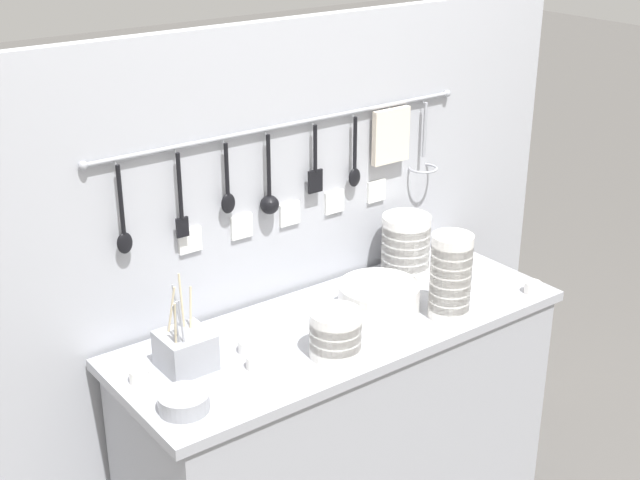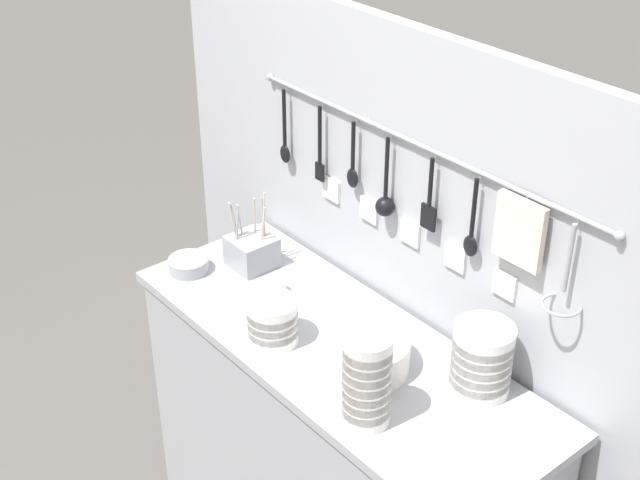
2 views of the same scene
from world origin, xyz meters
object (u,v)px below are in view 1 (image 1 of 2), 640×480
cup_mid_row (248,346)px  cup_front_left (533,287)px  cup_back_right (139,376)px  plate_stack (379,299)px  bowl_stack_tall_left (406,245)px  steel_mixing_bowl (184,402)px  bowl_stack_back_corner (451,276)px  cutlery_caddy (185,350)px  bowl_stack_nested_right (335,333)px  cup_front_right (256,362)px

cup_mid_row → cup_front_left: bearing=-13.7°
cup_back_right → cup_front_left: size_ratio=1.00×
plate_stack → bowl_stack_tall_left: bearing=33.4°
steel_mixing_bowl → bowl_stack_back_corner: bearing=-2.3°
cutlery_caddy → cup_front_left: cutlery_caddy is taller
bowl_stack_nested_right → cutlery_caddy: (-0.35, 0.19, -0.01)m
steel_mixing_bowl → cup_back_right: steel_mixing_bowl is taller
bowl_stack_back_corner → cup_front_right: (-0.61, 0.09, -0.11)m
bowl_stack_nested_right → steel_mixing_bowl: (-0.45, 0.01, -0.04)m
cup_front_left → bowl_stack_nested_right: bearing=174.9°
cup_mid_row → cup_back_right: size_ratio=1.00×
cup_back_right → cutlery_caddy: bearing=-2.9°
bowl_stack_back_corner → cutlery_caddy: 0.79m
bowl_stack_back_corner → cup_front_left: bowl_stack_back_corner is taller
steel_mixing_bowl → cup_front_right: (0.25, 0.06, -0.00)m
bowl_stack_nested_right → cup_front_left: bowl_stack_nested_right is taller
steel_mixing_bowl → cup_mid_row: bearing=27.3°
bowl_stack_tall_left → cup_front_right: bowl_stack_tall_left is taller
cup_mid_row → cutlery_caddy: bearing=169.9°
bowl_stack_tall_left → bowl_stack_back_corner: (-0.10, -0.30, 0.03)m
plate_stack → steel_mixing_bowl: bearing=-171.8°
bowl_stack_tall_left → bowl_stack_back_corner: size_ratio=0.76×
bowl_stack_tall_left → cup_front_left: bowl_stack_tall_left is taller
bowl_stack_back_corner → steel_mixing_bowl: bowl_stack_back_corner is taller
bowl_stack_nested_right → plate_stack: size_ratio=0.59×
cup_back_right → plate_stack: bearing=-5.9°
bowl_stack_back_corner → bowl_stack_tall_left: bearing=71.7°
cup_back_right → cup_front_left: same height
cutlery_caddy → cup_mid_row: (0.17, -0.03, -0.03)m
plate_stack → cup_front_left: plate_stack is taller
plate_stack → cup_front_left: 0.50m
plate_stack → steel_mixing_bowl: plate_stack is taller
cup_front_right → cup_mid_row: bearing=71.8°
bowl_stack_tall_left → cup_back_right: size_ratio=3.78×
cup_front_left → plate_stack: bearing=159.0°
bowl_stack_nested_right → cup_front_right: size_ratio=2.73×
plate_stack → cup_back_right: size_ratio=4.63×
bowl_stack_back_corner → cup_mid_row: 0.62m
steel_mixing_bowl → cutlery_caddy: 0.20m
bowl_stack_nested_right → cup_mid_row: bowl_stack_nested_right is taller
bowl_stack_tall_left → steel_mixing_bowl: 1.00m
bowl_stack_nested_right → cutlery_caddy: bearing=152.3°
bowl_stack_back_corner → plate_stack: size_ratio=1.07×
bowl_stack_back_corner → cup_mid_row: bowl_stack_back_corner is taller
plate_stack → cup_mid_row: (-0.43, 0.04, -0.03)m
bowl_stack_back_corner → cutlery_caddy: (-0.76, 0.21, -0.08)m
cup_back_right → cup_mid_row: bearing=-7.0°
bowl_stack_tall_left → cup_front_right: bearing=-163.5°
bowl_stack_tall_left → cup_mid_row: bowl_stack_tall_left is taller
bowl_stack_back_corner → plate_stack: bowl_stack_back_corner is taller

